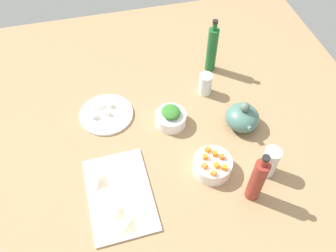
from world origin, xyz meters
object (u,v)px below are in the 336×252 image
object	(u,v)px
bowl_carrots	(212,166)
teapot	(242,117)
bottle_1	(257,180)
bottle_0	(212,49)
plate_tofu	(106,114)
bowl_greens	(171,119)
drinking_glass_0	(269,162)
cutting_board	(120,194)
drinking_glass_1	(205,84)

from	to	relation	value
bowl_carrots	teapot	size ratio (longest dim) A/B	0.92
bowl_carrots	bottle_1	distance (cm)	19.69
bottle_0	teapot	bearing A→B (deg)	2.84
plate_tofu	bowl_greens	size ratio (longest dim) A/B	1.77
drinking_glass_0	bottle_1	bearing A→B (deg)	-48.93
cutting_board	bowl_greens	xyz separation A→B (cm)	(-29.29, 27.23, 2.44)
bottle_0	drinking_glass_1	size ratio (longest dim) A/B	2.63
bowl_greens	bowl_carrots	distance (cm)	28.91
drinking_glass_1	teapot	bearing A→B (deg)	22.33
bowl_greens	bottle_0	size ratio (longest dim) A/B	0.48
plate_tofu	drinking_glass_0	size ratio (longest dim) A/B	1.71
bottle_0	bottle_1	xyz separation A→B (cm)	(70.73, -6.50, -0.97)
cutting_board	bowl_carrots	world-z (taller)	bowl_carrots
cutting_board	drinking_glass_0	bearing A→B (deg)	86.44
bowl_carrots	drinking_glass_1	bearing A→B (deg)	166.15
drinking_glass_0	drinking_glass_1	world-z (taller)	drinking_glass_0
cutting_board	drinking_glass_0	world-z (taller)	drinking_glass_0
bottle_1	drinking_glass_0	size ratio (longest dim) A/B	1.86
bottle_1	drinking_glass_1	world-z (taller)	bottle_1
teapot	bottle_1	distance (cm)	34.30
bowl_greens	bottle_1	xyz separation A→B (cm)	(41.12, 21.17, 8.37)
teapot	bottle_0	bearing A→B (deg)	-177.16
bottle_0	drinking_glass_0	world-z (taller)	bottle_0
bowl_greens	bottle_0	distance (cm)	41.58
drinking_glass_0	bowl_greens	bearing A→B (deg)	-137.06
bowl_greens	bottle_0	world-z (taller)	bottle_0
bowl_greens	drinking_glass_1	size ratio (longest dim) A/B	1.25
bottle_0	bottle_1	distance (cm)	71.03
cutting_board	teapot	world-z (taller)	teapot
plate_tofu	teapot	bearing A→B (deg)	70.83
plate_tofu	bowl_greens	bearing A→B (deg)	67.37
drinking_glass_1	plate_tofu	bearing A→B (deg)	-86.16
drinking_glass_1	bowl_greens	bearing A→B (deg)	-54.49
drinking_glass_0	bowl_carrots	bearing A→B (deg)	-105.54
teapot	drinking_glass_0	distance (cm)	24.56
plate_tofu	bottle_0	bearing A→B (deg)	108.59
bowl_greens	drinking_glass_0	distance (cm)	45.12
bowl_carrots	drinking_glass_0	distance (cm)	21.79
cutting_board	plate_tofu	bearing A→B (deg)	179.60
bottle_1	drinking_glass_1	bearing A→B (deg)	-178.98
bottle_1	bowl_greens	bearing A→B (deg)	-152.76
plate_tofu	teapot	distance (cm)	60.01
teapot	bottle_1	world-z (taller)	bottle_1
bowl_greens	bowl_carrots	size ratio (longest dim) A/B	0.88
cutting_board	drinking_glass_1	world-z (taller)	drinking_glass_1
drinking_glass_0	bottle_0	bearing A→B (deg)	-177.30
teapot	drinking_glass_1	xyz separation A→B (cm)	(-22.81, -9.37, 0.09)
cutting_board	bottle_0	distance (cm)	81.37
bowl_greens	drinking_glass_1	bearing A→B (deg)	125.51
cutting_board	drinking_glass_1	bearing A→B (deg)	132.66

